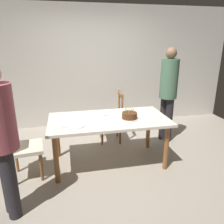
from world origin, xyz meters
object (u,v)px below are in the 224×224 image
Objects in this scene: plate_near_celebrant at (77,126)px; chair_upholstered at (19,143)px; dining_table at (109,124)px; chair_spindle_back at (112,118)px; plate_near_guest at (147,120)px; person_guest at (168,90)px; plate_far_side at (101,114)px; person_celebrant at (1,136)px; birthday_cake at (129,116)px.

plate_near_celebrant is 0.82m from chair_upholstered.
dining_table is 1.89× the size of chair_spindle_back.
plate_near_guest is 1.10m from person_guest.
chair_upholstered is at bearing -163.65° from plate_far_side.
person_celebrant reaches higher than chair_spindle_back.
person_guest is at bearing 36.04° from birthday_cake.
chair_spindle_back is (0.30, 0.57, -0.29)m from plate_far_side.
plate_near_guest is (0.24, -0.12, -0.04)m from birthday_cake.
plate_far_side is at bearing -163.73° from person_guest.
birthday_cake is 0.29× the size of chair_spindle_back.
person_celebrant is at bearing -154.31° from birthday_cake.
plate_near_celebrant is at bearing -125.38° from chair_spindle_back.
dining_table is 0.84m from chair_spindle_back.
birthday_cake is 0.94m from chair_spindle_back.
plate_near_celebrant is 1.25m from chair_spindle_back.
person_celebrant is at bearing -146.47° from dining_table.
person_guest reaches higher than chair_spindle_back.
plate_near_celebrant is at bearing -4.97° from chair_upholstered.
plate_far_side is at bearing 142.56° from birthday_cake.
chair_upholstered is (-1.20, -0.35, -0.22)m from plate_far_side.
dining_table is 8.15× the size of plate_far_side.
chair_spindle_back is at bearing 74.85° from dining_table.
plate_near_guest is at bearing -33.77° from plate_far_side.
plate_near_guest is (0.54, -0.21, 0.09)m from dining_table.
person_celebrant is (-1.19, -1.06, 0.20)m from plate_far_side.
birthday_cake is at bearing -143.96° from person_guest.
person_guest is at bearing 29.83° from person_celebrant.
plate_near_guest is at bearing -71.84° from chair_spindle_back.
person_guest is at bearing 16.27° from plate_far_side.
person_guest is (0.94, 0.69, 0.21)m from birthday_cake.
plate_near_guest is at bearing 0.00° from plate_near_celebrant.
plate_near_celebrant is at bearing -155.02° from person_guest.
plate_near_celebrant is (-0.49, -0.21, 0.09)m from dining_table.
person_celebrant is 0.95× the size of person_guest.
dining_table is at bearing 158.69° from plate_near_guest.
dining_table is 6.40× the size of birthday_cake.
person_celebrant reaches higher than chair_upholstered.
plate_far_side is at bearing -117.75° from chair_spindle_back.
chair_spindle_back is (0.21, 0.78, -0.20)m from dining_table.
chair_upholstered reaches higher than birthday_cake.
person_guest is (2.53, 0.74, 0.47)m from chair_upholstered.
person_guest reaches higher than dining_table.
plate_far_side is 0.75m from plate_near_guest.
person_celebrant reaches higher than plate_near_celebrant.
person_guest is at bearing 16.31° from chair_upholstered.
birthday_cake is 0.49m from plate_far_side.
person_celebrant is at bearing -132.41° from chair_spindle_back.
person_guest is (1.24, 0.60, 0.34)m from dining_table.
plate_near_guest is 1.93m from person_celebrant.
person_celebrant reaches higher than dining_table.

